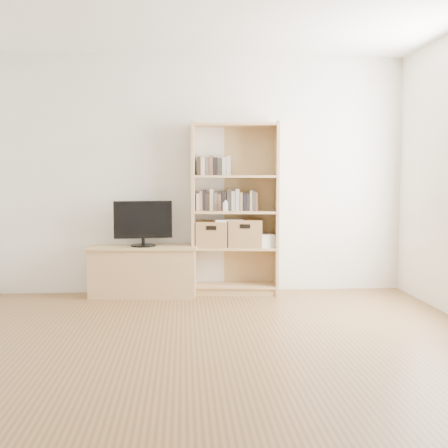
{
  "coord_description": "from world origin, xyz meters",
  "views": [
    {
      "loc": [
        -0.21,
        -3.72,
        1.28
      ],
      "look_at": [
        0.2,
        1.9,
        0.8
      ],
      "focal_mm": 45.0,
      "sensor_mm": 36.0,
      "label": 1
    }
  ],
  "objects": [
    {
      "name": "books_row_upper",
      "position": [
        0.15,
        2.38,
        1.4
      ],
      "size": [
        0.4,
        0.18,
        0.21
      ],
      "primitive_type": "cube",
      "rotation": [
        0.0,
        0.0,
        -0.09
      ],
      "color": "#B4A49A",
      "rests_on": "bookshelf"
    },
    {
      "name": "front_wall",
      "position": [
        0.0,
        -2.5,
        1.3
      ],
      "size": [
        4.5,
        0.02,
        2.6
      ],
      "primitive_type": "cube",
      "color": "silver",
      "rests_on": "floor"
    },
    {
      "name": "floor",
      "position": [
        0.0,
        0.0,
        0.0
      ],
      "size": [
        4.5,
        5.0,
        0.01
      ],
      "primitive_type": "cube",
      "color": "brown",
      "rests_on": "ground"
    },
    {
      "name": "bookshelf",
      "position": [
        0.35,
        2.33,
        0.93
      ],
      "size": [
        0.96,
        0.43,
        1.87
      ],
      "primitive_type": "cube",
      "rotation": [
        0.0,
        0.0,
        -0.1
      ],
      "color": "tan",
      "rests_on": "floor"
    },
    {
      "name": "television",
      "position": [
        -0.64,
        2.29,
        0.78
      ],
      "size": [
        0.62,
        0.12,
        0.48
      ],
      "primitive_type": "cube",
      "rotation": [
        0.0,
        0.0,
        0.12
      ],
      "color": "black",
      "rests_on": "tv_stand"
    },
    {
      "name": "tv_stand",
      "position": [
        -0.64,
        2.29,
        0.26
      ],
      "size": [
        1.15,
        0.5,
        0.51
      ],
      "primitive_type": "cube",
      "rotation": [
        0.0,
        0.0,
        -0.07
      ],
      "color": "tan",
      "rests_on": "floor"
    },
    {
      "name": "baby_monitor",
      "position": [
        0.24,
        2.24,
        0.96
      ],
      "size": [
        0.05,
        0.04,
        0.1
      ],
      "primitive_type": "cube",
      "rotation": [
        0.0,
        0.0,
        -0.19
      ],
      "color": "white",
      "rests_on": "bookshelf"
    },
    {
      "name": "basket_left",
      "position": [
        0.11,
        2.35,
        0.66
      ],
      "size": [
        0.37,
        0.32,
        0.28
      ],
      "primitive_type": "cube",
      "rotation": [
        0.0,
        0.0,
        -0.14
      ],
      "color": "brown",
      "rests_on": "bookshelf"
    },
    {
      "name": "basket_right",
      "position": [
        0.47,
        2.32,
        0.67
      ],
      "size": [
        0.4,
        0.35,
        0.3
      ],
      "primitive_type": "cube",
      "rotation": [
        0.0,
        0.0,
        -0.15
      ],
      "color": "brown",
      "rests_on": "bookshelf"
    },
    {
      "name": "books_row_mid",
      "position": [
        0.36,
        2.35,
        1.03
      ],
      "size": [
        0.86,
        0.22,
        0.23
      ],
      "primitive_type": "cube",
      "rotation": [
        0.0,
        0.0,
        -0.07
      ],
      "color": "#B4A49A",
      "rests_on": "bookshelf"
    },
    {
      "name": "back_wall",
      "position": [
        0.0,
        2.5,
        1.3
      ],
      "size": [
        4.5,
        0.02,
        2.6
      ],
      "primitive_type": "cube",
      "color": "silver",
      "rests_on": "floor"
    },
    {
      "name": "laptop",
      "position": [
        0.28,
        2.32,
        0.81
      ],
      "size": [
        0.31,
        0.23,
        0.02
      ],
      "primitive_type": "cube",
      "rotation": [
        0.0,
        0.0,
        0.05
      ],
      "color": "white",
      "rests_on": "basket_left"
    },
    {
      "name": "magazine_stack",
      "position": [
        0.67,
        2.3,
        0.58
      ],
      "size": [
        0.22,
        0.28,
        0.12
      ],
      "primitive_type": "cube",
      "rotation": [
        0.0,
        0.0,
        0.16
      ],
      "color": "beige",
      "rests_on": "bookshelf"
    }
  ]
}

